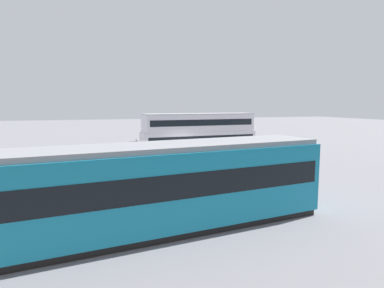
% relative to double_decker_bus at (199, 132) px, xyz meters
% --- Properties ---
extents(ground_plane, '(160.00, 160.00, 0.00)m').
position_rel_double_decker_bus_xyz_m(ground_plane, '(2.13, 3.38, -1.98)').
color(ground_plane, slate).
extents(double_decker_bus, '(11.73, 3.22, 3.89)m').
position_rel_double_decker_bus_xyz_m(double_decker_bus, '(0.00, 0.00, 0.00)').
color(double_decker_bus, silver).
rests_on(double_decker_bus, ground).
extents(tram_yellow, '(13.08, 4.24, 3.30)m').
position_rel_double_decker_bus_xyz_m(tram_yellow, '(7.87, 18.93, -0.27)').
color(tram_yellow, teal).
rests_on(tram_yellow, ground).
extents(pedestrian_near_railing, '(0.45, 0.45, 1.79)m').
position_rel_double_decker_bus_xyz_m(pedestrian_near_railing, '(5.28, 9.53, -0.94)').
color(pedestrian_near_railing, '#4C3F2D').
rests_on(pedestrian_near_railing, ground).
extents(pedestrian_railing, '(6.28, 0.80, 1.08)m').
position_rel_double_decker_bus_xyz_m(pedestrian_railing, '(2.56, 9.36, -1.25)').
color(pedestrian_railing, gray).
rests_on(pedestrian_railing, ground).
extents(info_sign, '(0.96, 0.12, 2.56)m').
position_rel_double_decker_bus_xyz_m(info_sign, '(7.75, 10.12, -0.25)').
color(info_sign, slate).
rests_on(info_sign, ground).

